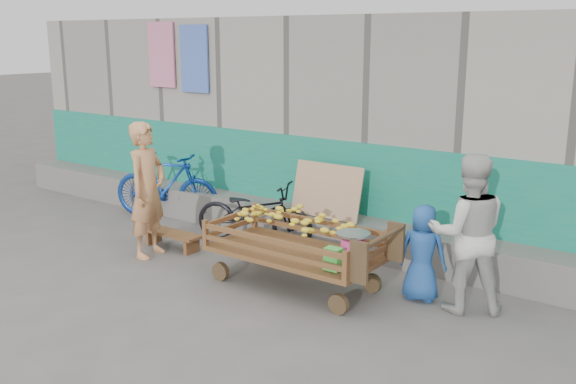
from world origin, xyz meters
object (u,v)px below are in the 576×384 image
Objects in this scene: banana_cart at (292,234)px; bicycle_blue at (166,185)px; bench at (172,236)px; woman at (468,233)px; vendor_man at (147,190)px; bicycle_dark at (254,213)px; child at (422,253)px.

bicycle_blue is (-3.14, 1.10, -0.08)m from banana_cart.
bench is 1.51m from bicycle_blue.
bench is at bearing -25.97° from woman.
bench is (-2.04, 0.14, -0.44)m from banana_cart.
banana_cart is at bearing -15.76° from woman.
vendor_man is 1.05× the size of woman.
bicycle_blue reaches higher than banana_cart.
woman is (3.85, 0.37, 0.65)m from bench.
woman is at bearing -115.23° from bicycle_dark.
banana_cart is 1.28× the size of woman.
bicycle_dark is at bearing -112.98° from bicycle_blue.
banana_cart is at bearing -3.87° from bench.
woman is 1.00× the size of bicycle_dark.
banana_cart reaches higher than bicycle_dark.
bench is 3.92m from woman.
child is at bearing -29.80° from woman.
banana_cart is 1.43m from child.
vendor_man reaches higher than woman.
bench is 0.78m from vendor_man.
child is at bearing -116.82° from bicycle_dark.
vendor_man reaches higher than bicycle_dark.
woman is 0.94× the size of bicycle_blue.
banana_cart is 1.88m from woman.
bicycle_blue reaches higher than child.
bicycle_dark reaches higher than bench.
bench is 0.51× the size of bicycle_blue.
child is 2.64m from bicycle_dark.
child is (1.34, 0.49, -0.08)m from banana_cart.
vendor_man is 1.05× the size of bicycle_dark.
bicycle_dark is 1.89m from bicycle_blue.
banana_cart reaches higher than bench.
bicycle_dark is 0.94× the size of bicycle_blue.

